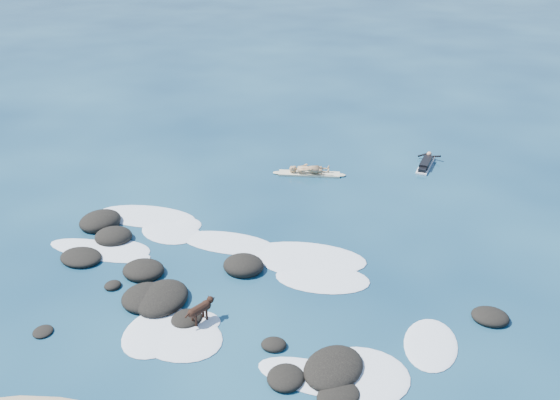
% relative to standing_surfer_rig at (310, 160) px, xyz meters
% --- Properties ---
extents(ground, '(160.00, 160.00, 0.00)m').
position_rel_standing_surfer_rig_xyz_m(ground, '(1.56, -8.44, -0.71)').
color(ground, '#0A2642').
rests_on(ground, ground).
extents(reef_rocks, '(15.07, 7.08, 0.61)m').
position_rel_standing_surfer_rig_xyz_m(reef_rocks, '(0.26, -9.82, -0.59)').
color(reef_rocks, black).
rests_on(reef_rocks, ground).
extents(breaking_foam, '(14.20, 8.11, 0.12)m').
position_rel_standing_surfer_rig_xyz_m(breaking_foam, '(0.66, -8.48, -0.70)').
color(breaking_foam, white).
rests_on(breaking_foam, ground).
extents(standing_surfer_rig, '(3.08, 1.34, 1.80)m').
position_rel_standing_surfer_rig_xyz_m(standing_surfer_rig, '(0.00, 0.00, 0.00)').
color(standing_surfer_rig, beige).
rests_on(standing_surfer_rig, ground).
extents(paddling_surfer_rig, '(1.06, 2.35, 0.41)m').
position_rel_standing_surfer_rig_xyz_m(paddling_surfer_rig, '(4.39, 2.99, -0.57)').
color(paddling_surfer_rig, white).
rests_on(paddling_surfer_rig, ground).
extents(dog, '(0.51, 1.09, 0.71)m').
position_rel_standing_surfer_rig_xyz_m(dog, '(0.95, -10.82, -0.24)').
color(dog, black).
rests_on(dog, ground).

